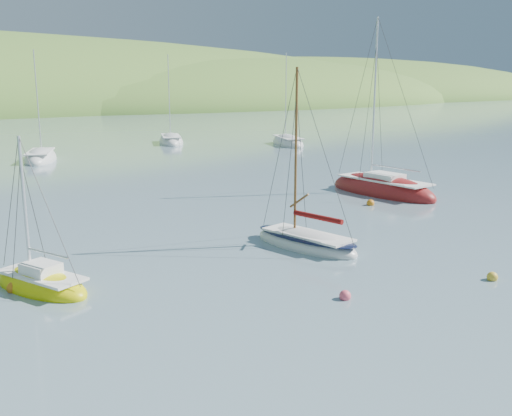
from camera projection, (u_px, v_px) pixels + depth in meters
ground at (415, 289)px, 20.87m from camera, size 700.00×700.00×0.00m
daysailer_white at (306, 242)px, 26.26m from camera, size 2.89×5.89×8.68m
sloop_red at (382, 190)px, 38.82m from camera, size 3.09×8.60×12.65m
sailboat_yellow at (41, 284)px, 20.88m from camera, size 3.32×4.95×6.11m
distant_sloop_a at (41, 159)px, 55.41m from camera, size 5.80×8.49×11.47m
distant_sloop_b at (171, 142)px, 71.54m from camera, size 6.08×8.76×11.83m
distant_sloop_d at (288, 143)px, 69.66m from camera, size 5.91×8.86×11.94m
mooring_buoys at (290, 252)px, 25.03m from camera, size 22.12×12.67×0.50m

